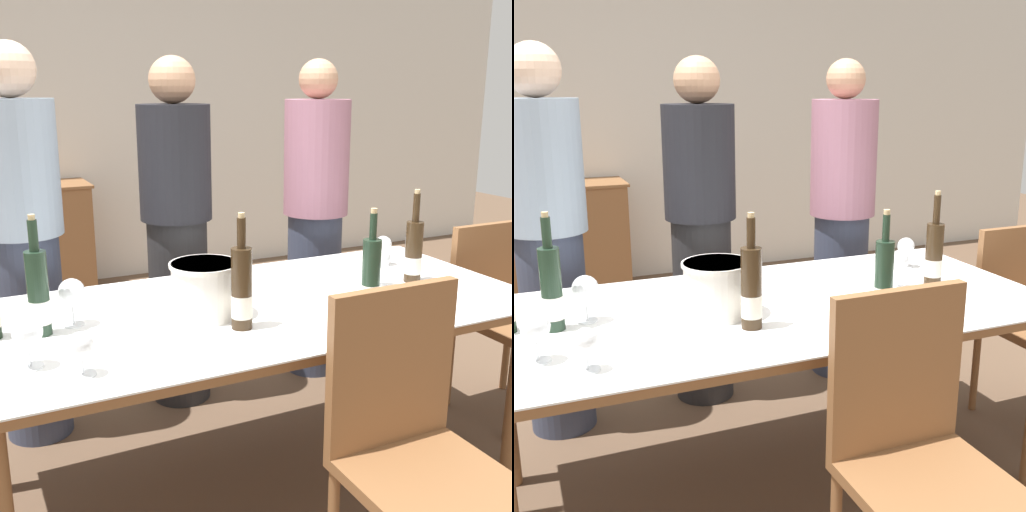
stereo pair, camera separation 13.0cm
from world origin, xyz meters
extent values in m
plane|color=brown|center=(0.00, 0.00, 0.00)|extent=(12.00, 12.00, 0.00)
cube|color=silver|center=(0.00, 3.05, 1.40)|extent=(8.00, 0.10, 2.80)
cube|color=brown|center=(-0.60, 2.76, 0.40)|extent=(1.12, 0.44, 0.80)
cube|color=brown|center=(-0.60, 2.76, 0.81)|extent=(1.16, 0.46, 0.02)
cylinder|color=brown|center=(0.92, 0.38, 0.35)|extent=(0.06, 0.06, 0.69)
cube|color=brown|center=(0.00, 0.00, 0.71)|extent=(1.99, 0.93, 0.04)
cube|color=white|center=(0.00, 0.00, 0.73)|extent=(2.02, 0.96, 0.01)
cylinder|color=white|center=(-0.21, -0.03, 0.83)|extent=(0.23, 0.23, 0.19)
cylinder|color=white|center=(-0.21, -0.03, 0.91)|extent=(0.24, 0.24, 0.01)
cylinder|color=#332314|center=(0.69, -0.02, 0.86)|extent=(0.07, 0.07, 0.24)
cylinder|color=silver|center=(0.69, -0.02, 0.80)|extent=(0.07, 0.07, 0.07)
cylinder|color=#332314|center=(0.69, -0.02, 1.03)|extent=(0.03, 0.03, 0.11)
cylinder|color=tan|center=(0.69, -0.02, 1.10)|extent=(0.02, 0.02, 0.02)
cylinder|color=#1E3323|center=(-0.73, 0.04, 0.87)|extent=(0.07, 0.07, 0.27)
cylinder|color=white|center=(-0.73, 0.04, 0.81)|extent=(0.07, 0.07, 0.08)
cylinder|color=#1E3323|center=(-0.73, 0.04, 1.05)|extent=(0.03, 0.03, 0.10)
cylinder|color=tan|center=(-0.73, 0.04, 1.11)|extent=(0.02, 0.02, 0.02)
cylinder|color=#1E3323|center=(0.29, -0.27, 0.87)|extent=(0.06, 0.06, 0.27)
cylinder|color=white|center=(0.29, -0.27, 0.81)|extent=(0.06, 0.06, 0.07)
cylinder|color=#1E3323|center=(0.29, -0.27, 1.05)|extent=(0.02, 0.02, 0.09)
cylinder|color=tan|center=(0.29, -0.27, 1.10)|extent=(0.02, 0.02, 0.02)
cylinder|color=#332314|center=(-0.14, -0.19, 0.87)|extent=(0.07, 0.07, 0.27)
cylinder|color=silver|center=(-0.14, -0.19, 0.81)|extent=(0.07, 0.07, 0.07)
cylinder|color=#332314|center=(-0.14, -0.19, 1.05)|extent=(0.03, 0.03, 0.10)
cylinder|color=tan|center=(-0.14, -0.19, 1.11)|extent=(0.02, 0.02, 0.02)
cylinder|color=white|center=(0.53, -0.01, 0.74)|extent=(0.07, 0.07, 0.00)
cylinder|color=white|center=(0.53, -0.01, 0.78)|extent=(0.01, 0.01, 0.08)
sphere|color=white|center=(0.53, -0.01, 0.85)|extent=(0.08, 0.08, 0.08)
cylinder|color=white|center=(-0.63, 0.07, 0.74)|extent=(0.07, 0.07, 0.00)
cylinder|color=white|center=(-0.63, 0.07, 0.78)|extent=(0.01, 0.01, 0.08)
sphere|color=white|center=(-0.63, 0.07, 0.85)|extent=(0.09, 0.09, 0.09)
cylinder|color=white|center=(0.73, 0.23, 0.74)|extent=(0.07, 0.07, 0.00)
cylinder|color=white|center=(0.73, 0.23, 0.77)|extent=(0.01, 0.01, 0.06)
sphere|color=white|center=(0.73, 0.23, 0.83)|extent=(0.07, 0.07, 0.07)
cylinder|color=white|center=(-0.80, -0.20, 0.74)|extent=(0.07, 0.07, 0.00)
cylinder|color=white|center=(-0.80, -0.20, 0.77)|extent=(0.01, 0.01, 0.07)
sphere|color=white|center=(-0.80, -0.20, 0.84)|extent=(0.08, 0.08, 0.08)
cylinder|color=white|center=(-0.67, -0.32, 0.74)|extent=(0.07, 0.07, 0.00)
cylinder|color=white|center=(-0.67, -0.32, 0.77)|extent=(0.01, 0.01, 0.06)
sphere|color=white|center=(-0.67, -0.32, 0.82)|extent=(0.07, 0.07, 0.07)
cylinder|color=brown|center=(0.32, -0.61, 0.22)|extent=(0.03, 0.03, 0.44)
cube|color=brown|center=(0.14, -0.79, 0.46)|extent=(0.42, 0.42, 0.04)
cube|color=brown|center=(0.14, -0.60, 0.71)|extent=(0.42, 0.04, 0.48)
cylinder|color=brown|center=(1.12, 0.18, 0.22)|extent=(0.03, 0.03, 0.43)
cube|color=brown|center=(1.31, 0.19, 0.67)|extent=(0.42, 0.04, 0.40)
cylinder|color=#383F56|center=(-0.69, 0.77, 0.45)|extent=(0.28, 0.28, 0.90)
cylinder|color=#8C9EB2|center=(-0.69, 0.77, 1.17)|extent=(0.33, 0.33, 0.54)
sphere|color=beige|center=(-0.69, 0.77, 1.55)|extent=(0.22, 0.22, 0.22)
cylinder|color=#262628|center=(-0.01, 0.83, 0.45)|extent=(0.28, 0.28, 0.90)
cylinder|color=black|center=(-0.01, 0.83, 1.16)|extent=(0.33, 0.33, 0.52)
sphere|color=tan|center=(-0.01, 0.83, 1.52)|extent=(0.21, 0.21, 0.21)
cylinder|color=#383F56|center=(0.74, 0.83, 0.43)|extent=(0.28, 0.28, 0.86)
cylinder|color=#9E667A|center=(0.74, 0.83, 1.14)|extent=(0.33, 0.33, 0.57)
sphere|color=tan|center=(0.74, 0.83, 1.53)|extent=(0.19, 0.19, 0.19)
camera|label=1|loc=(-0.95, -1.96, 1.49)|focal=45.00mm
camera|label=2|loc=(-0.83, -2.01, 1.49)|focal=45.00mm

